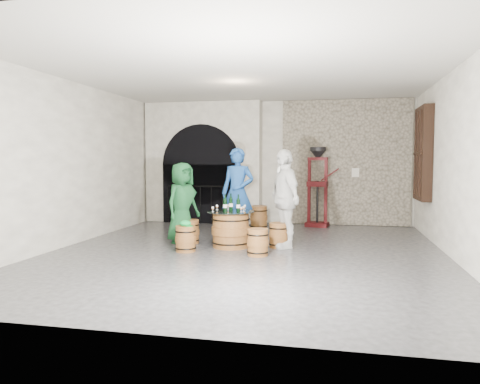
% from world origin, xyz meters
% --- Properties ---
extents(ground, '(8.00, 8.00, 0.00)m').
position_xyz_m(ground, '(0.00, 0.00, 0.00)').
color(ground, '#2A2B2D').
rests_on(ground, ground).
extents(wall_back, '(8.00, 0.00, 8.00)m').
position_xyz_m(wall_back, '(0.00, 4.00, 1.60)').
color(wall_back, white).
rests_on(wall_back, ground).
extents(wall_front, '(8.00, 0.00, 8.00)m').
position_xyz_m(wall_front, '(0.00, -4.00, 1.60)').
color(wall_front, white).
rests_on(wall_front, ground).
extents(wall_left, '(0.00, 8.00, 8.00)m').
position_xyz_m(wall_left, '(-3.50, 0.00, 1.60)').
color(wall_left, white).
rests_on(wall_left, ground).
extents(wall_right, '(0.00, 8.00, 8.00)m').
position_xyz_m(wall_right, '(3.50, 0.00, 1.60)').
color(wall_right, white).
rests_on(wall_right, ground).
extents(ceiling, '(8.00, 8.00, 0.00)m').
position_xyz_m(ceiling, '(0.00, 0.00, 3.20)').
color(ceiling, beige).
rests_on(ceiling, wall_back).
extents(stone_facing_panel, '(3.20, 0.12, 3.18)m').
position_xyz_m(stone_facing_panel, '(1.80, 3.94, 1.60)').
color(stone_facing_panel, gray).
rests_on(stone_facing_panel, ground).
extents(arched_opening, '(3.10, 0.60, 3.19)m').
position_xyz_m(arched_opening, '(-1.90, 3.74, 1.58)').
color(arched_opening, white).
rests_on(arched_opening, ground).
extents(shuttered_window, '(0.23, 1.10, 2.00)m').
position_xyz_m(shuttered_window, '(3.38, 2.40, 1.80)').
color(shuttered_window, black).
rests_on(shuttered_window, wall_right).
extents(barrel_table, '(0.89, 0.89, 0.69)m').
position_xyz_m(barrel_table, '(-0.38, 0.42, 0.34)').
color(barrel_table, brown).
rests_on(barrel_table, ground).
extents(barrel_stool_left, '(0.39, 0.39, 0.47)m').
position_xyz_m(barrel_stool_left, '(-1.27, 0.63, 0.23)').
color(barrel_stool_left, brown).
rests_on(barrel_stool_left, ground).
extents(barrel_stool_far, '(0.39, 0.39, 0.47)m').
position_xyz_m(barrel_stool_far, '(-0.46, 1.33, 0.23)').
color(barrel_stool_far, brown).
rests_on(barrel_stool_far, ground).
extents(barrel_stool_right, '(0.39, 0.39, 0.47)m').
position_xyz_m(barrel_stool_right, '(0.52, 0.58, 0.23)').
color(barrel_stool_right, brown).
rests_on(barrel_stool_right, ground).
extents(barrel_stool_near_right, '(0.39, 0.39, 0.47)m').
position_xyz_m(barrel_stool_near_right, '(0.26, -0.24, 0.23)').
color(barrel_stool_near_right, brown).
rests_on(barrel_stool_near_right, ground).
extents(barrel_stool_near_left, '(0.39, 0.39, 0.47)m').
position_xyz_m(barrel_stool_near_left, '(-1.09, -0.16, 0.23)').
color(barrel_stool_near_left, brown).
rests_on(barrel_stool_near_left, ground).
extents(green_cap, '(0.25, 0.20, 0.11)m').
position_xyz_m(green_cap, '(-1.08, -0.16, 0.51)').
color(green_cap, '#0D9036').
rests_on(green_cap, barrel_stool_near_left).
extents(person_green, '(0.79, 0.93, 1.61)m').
position_xyz_m(person_green, '(-1.44, 0.67, 0.81)').
color(person_green, '#134721').
rests_on(person_green, ground).
extents(person_blue, '(0.74, 0.52, 1.93)m').
position_xyz_m(person_blue, '(-0.47, 1.45, 0.96)').
color(person_blue, navy).
rests_on(person_blue, ground).
extents(person_white, '(0.94, 1.18, 1.87)m').
position_xyz_m(person_white, '(0.62, 0.60, 0.93)').
color(person_white, silver).
rests_on(person_white, ground).
extents(wine_bottle_left, '(0.08, 0.08, 0.32)m').
position_xyz_m(wine_bottle_left, '(-0.48, 0.37, 0.82)').
color(wine_bottle_left, black).
rests_on(wine_bottle_left, barrel_table).
extents(wine_bottle_center, '(0.08, 0.08, 0.32)m').
position_xyz_m(wine_bottle_center, '(-0.23, 0.39, 0.82)').
color(wine_bottle_center, black).
rests_on(wine_bottle_center, barrel_table).
extents(wine_bottle_right, '(0.08, 0.08, 0.32)m').
position_xyz_m(wine_bottle_right, '(-0.41, 0.58, 0.82)').
color(wine_bottle_right, black).
rests_on(wine_bottle_right, barrel_table).
extents(tasting_glass_a, '(0.05, 0.05, 0.10)m').
position_xyz_m(tasting_glass_a, '(-0.69, 0.25, 0.74)').
color(tasting_glass_a, '#B25F22').
rests_on(tasting_glass_a, barrel_table).
extents(tasting_glass_b, '(0.05, 0.05, 0.10)m').
position_xyz_m(tasting_glass_b, '(-0.14, 0.45, 0.74)').
color(tasting_glass_b, '#B25F22').
rests_on(tasting_glass_b, barrel_table).
extents(tasting_glass_c, '(0.05, 0.05, 0.10)m').
position_xyz_m(tasting_glass_c, '(-0.50, 0.72, 0.74)').
color(tasting_glass_c, '#B25F22').
rests_on(tasting_glass_c, barrel_table).
extents(tasting_glass_d, '(0.05, 0.05, 0.10)m').
position_xyz_m(tasting_glass_d, '(-0.17, 0.72, 0.74)').
color(tasting_glass_d, '#B25F22').
rests_on(tasting_glass_d, barrel_table).
extents(tasting_glass_e, '(0.05, 0.05, 0.10)m').
position_xyz_m(tasting_glass_e, '(-0.16, 0.33, 0.74)').
color(tasting_glass_e, '#B25F22').
rests_on(tasting_glass_e, barrel_table).
extents(tasting_glass_f, '(0.05, 0.05, 0.10)m').
position_xyz_m(tasting_glass_f, '(-0.70, 0.60, 0.74)').
color(tasting_glass_f, '#B25F22').
rests_on(tasting_glass_f, barrel_table).
extents(side_barrel, '(0.43, 0.43, 0.57)m').
position_xyz_m(side_barrel, '(-0.23, 2.72, 0.28)').
color(side_barrel, brown).
rests_on(side_barrel, ground).
extents(corking_press, '(0.83, 0.52, 1.98)m').
position_xyz_m(corking_press, '(1.12, 3.52, 1.15)').
color(corking_press, '#440B0E').
rests_on(corking_press, ground).
extents(control_box, '(0.18, 0.10, 0.22)m').
position_xyz_m(control_box, '(2.05, 3.86, 1.35)').
color(control_box, silver).
rests_on(control_box, wall_back).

